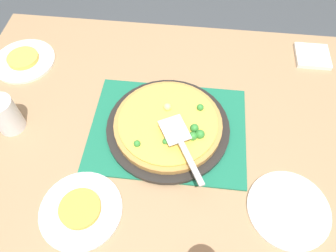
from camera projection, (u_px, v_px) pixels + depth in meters
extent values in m
plane|color=#3D4247|center=(168.00, 211.00, 1.62)|extent=(8.00, 8.00, 0.00)
cube|color=#9E7A56|center=(168.00, 132.00, 1.01)|extent=(1.40, 1.00, 0.03)
cube|color=#9E7A56|center=(311.00, 110.00, 1.53)|extent=(0.07, 0.07, 0.72)
cube|color=#9E7A56|center=(51.00, 88.00, 1.61)|extent=(0.07, 0.07, 0.72)
cube|color=#196B4C|center=(168.00, 129.00, 1.00)|extent=(0.48, 0.36, 0.01)
cylinder|color=black|center=(168.00, 127.00, 0.99)|extent=(0.38, 0.38, 0.01)
cylinder|color=#B78442|center=(168.00, 124.00, 0.97)|extent=(0.33, 0.33, 0.02)
cylinder|color=#EAB747|center=(168.00, 122.00, 0.96)|extent=(0.30, 0.30, 0.01)
sphere|color=#338433|center=(172.00, 137.00, 0.92)|extent=(0.02, 0.02, 0.02)
sphere|color=#338433|center=(200.00, 107.00, 0.98)|extent=(0.02, 0.02, 0.02)
sphere|color=#338433|center=(200.00, 134.00, 0.93)|extent=(0.03, 0.03, 0.03)
sphere|color=#338433|center=(193.00, 136.00, 0.92)|extent=(0.03, 0.03, 0.03)
sphere|color=#E5CC7F|center=(167.00, 107.00, 0.98)|extent=(0.02, 0.02, 0.02)
sphere|color=#338433|center=(137.00, 144.00, 0.91)|extent=(0.02, 0.02, 0.02)
sphere|color=#338433|center=(194.00, 128.00, 0.94)|extent=(0.03, 0.03, 0.03)
sphere|color=#E5CC7F|center=(163.00, 124.00, 0.95)|extent=(0.03, 0.03, 0.03)
sphere|color=#E5CC7F|center=(178.00, 121.00, 0.95)|extent=(0.02, 0.02, 0.02)
sphere|color=#338433|center=(164.00, 141.00, 0.92)|extent=(0.02, 0.02, 0.02)
cylinder|color=white|center=(81.00, 210.00, 0.85)|extent=(0.22, 0.22, 0.01)
cylinder|color=white|center=(24.00, 61.00, 1.16)|extent=(0.22, 0.22, 0.01)
cylinder|color=white|center=(288.00, 209.00, 0.85)|extent=(0.22, 0.22, 0.01)
cylinder|color=gold|center=(80.00, 209.00, 0.84)|extent=(0.11, 0.11, 0.02)
cylinder|color=#EAB747|center=(23.00, 58.00, 1.15)|extent=(0.11, 0.11, 0.02)
cylinder|color=white|center=(5.00, 115.00, 0.96)|extent=(0.08, 0.08, 0.12)
cube|color=silver|center=(175.00, 130.00, 0.92)|extent=(0.10, 0.11, 0.00)
cube|color=#B2B2B7|center=(191.00, 163.00, 0.86)|extent=(0.08, 0.13, 0.01)
cube|color=white|center=(312.00, 56.00, 1.17)|extent=(0.12, 0.12, 0.02)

